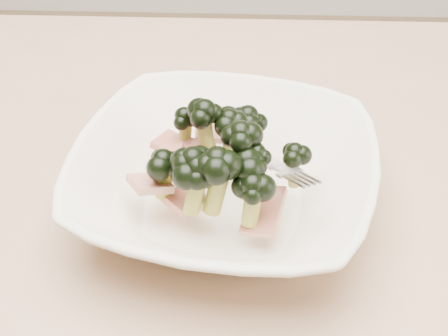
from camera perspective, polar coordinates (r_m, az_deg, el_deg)
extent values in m
cube|color=tan|center=(0.67, -7.30, -3.27)|extent=(1.20, 0.80, 0.04)
imported|color=white|center=(0.60, 0.00, -1.07)|extent=(0.34, 0.34, 0.07)
cylinder|color=olive|center=(0.56, 1.51, 0.94)|extent=(0.02, 0.02, 0.04)
ellipsoid|color=black|center=(0.55, 1.56, 3.23)|extent=(0.04, 0.04, 0.03)
cylinder|color=olive|center=(0.55, -0.62, -1.87)|extent=(0.03, 0.02, 0.05)
ellipsoid|color=black|center=(0.53, -0.64, 0.73)|extent=(0.04, 0.04, 0.03)
cylinder|color=olive|center=(0.58, -5.45, -1.13)|extent=(0.02, 0.02, 0.04)
ellipsoid|color=black|center=(0.56, -5.60, 0.72)|extent=(0.04, 0.04, 0.03)
cylinder|color=olive|center=(0.55, -2.63, -2.27)|extent=(0.02, 0.02, 0.04)
ellipsoid|color=black|center=(0.53, -2.71, -0.14)|extent=(0.04, 0.04, 0.03)
cylinder|color=olive|center=(0.63, 2.55, 2.98)|extent=(0.02, 0.02, 0.03)
ellipsoid|color=black|center=(0.62, 2.60, 4.25)|extent=(0.03, 0.03, 0.02)
cylinder|color=olive|center=(0.55, -2.77, -1.67)|extent=(0.02, 0.03, 0.05)
ellipsoid|color=black|center=(0.53, -2.87, 0.82)|extent=(0.04, 0.04, 0.03)
cylinder|color=olive|center=(0.63, 2.17, 3.10)|extent=(0.01, 0.02, 0.04)
ellipsoid|color=black|center=(0.62, 2.22, 4.80)|extent=(0.04, 0.04, 0.03)
cylinder|color=olive|center=(0.56, -2.88, -1.49)|extent=(0.02, 0.02, 0.03)
ellipsoid|color=black|center=(0.54, -2.95, 0.22)|extent=(0.04, 0.04, 0.03)
cylinder|color=olive|center=(0.55, 2.55, -3.51)|extent=(0.02, 0.02, 0.04)
ellipsoid|color=black|center=(0.53, 2.63, -1.58)|extent=(0.04, 0.04, 0.03)
cylinder|color=olive|center=(0.60, -1.73, 3.34)|extent=(0.02, 0.02, 0.04)
ellipsoid|color=black|center=(0.58, -1.78, 5.27)|extent=(0.04, 0.04, 0.03)
cylinder|color=olive|center=(0.60, 0.47, 2.85)|extent=(0.02, 0.02, 0.03)
ellipsoid|color=black|center=(0.59, 0.48, 4.49)|extent=(0.03, 0.03, 0.03)
cylinder|color=olive|center=(0.56, 2.07, -1.23)|extent=(0.02, 0.02, 0.04)
ellipsoid|color=black|center=(0.54, 2.13, 0.69)|extent=(0.04, 0.04, 0.03)
cylinder|color=olive|center=(0.58, -5.58, -1.16)|extent=(0.01, 0.02, 0.03)
ellipsoid|color=black|center=(0.57, -5.68, 0.11)|extent=(0.03, 0.03, 0.02)
cylinder|color=olive|center=(0.61, 6.34, -0.21)|extent=(0.02, 0.02, 0.04)
ellipsoid|color=black|center=(0.59, 6.49, 1.45)|extent=(0.03, 0.03, 0.03)
cylinder|color=olive|center=(0.63, -3.58, 3.07)|extent=(0.02, 0.02, 0.04)
ellipsoid|color=black|center=(0.61, -3.66, 4.76)|extent=(0.03, 0.03, 0.03)
cylinder|color=olive|center=(0.56, 2.95, -0.40)|extent=(0.01, 0.01, 0.04)
ellipsoid|color=black|center=(0.55, 3.03, 1.40)|extent=(0.03, 0.03, 0.02)
cube|color=maroon|center=(0.63, -3.96, 1.80)|extent=(0.06, 0.05, 0.02)
cube|color=maroon|center=(0.57, 3.64, -3.91)|extent=(0.05, 0.06, 0.03)
cube|color=maroon|center=(0.59, -3.62, -2.95)|extent=(0.05, 0.05, 0.02)
cube|color=maroon|center=(0.62, -4.21, 1.03)|extent=(0.05, 0.06, 0.02)
cube|color=maroon|center=(0.62, -3.36, 1.73)|extent=(0.06, 0.05, 0.01)
cube|color=maroon|center=(0.64, -1.30, 4.06)|extent=(0.03, 0.05, 0.02)
cube|color=maroon|center=(0.58, -6.80, -1.42)|extent=(0.05, 0.05, 0.03)
cube|color=maroon|center=(0.59, -5.07, 0.62)|extent=(0.03, 0.05, 0.02)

